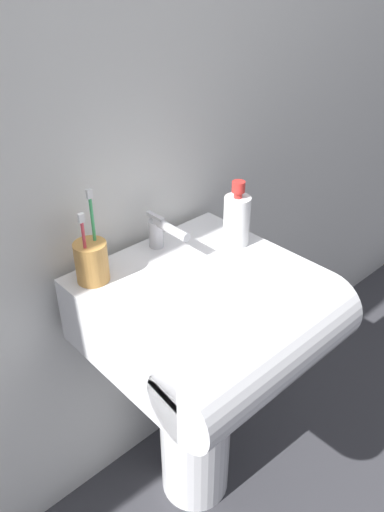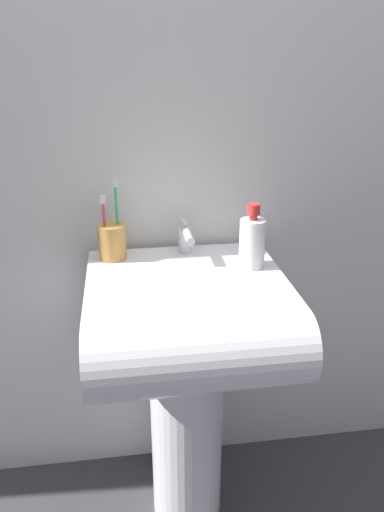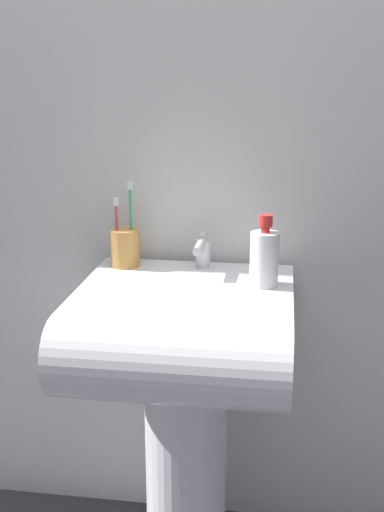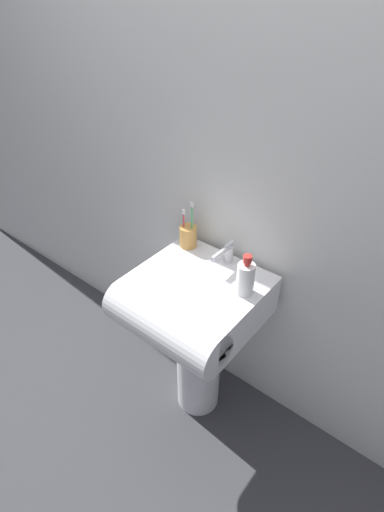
{
  "view_description": "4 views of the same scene",
  "coord_description": "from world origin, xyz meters",
  "views": [
    {
      "loc": [
        -0.64,
        -0.68,
        1.41
      ],
      "look_at": [
        0.0,
        0.01,
        0.82
      ],
      "focal_mm": 35.0,
      "sensor_mm": 36.0,
      "label": 1
    },
    {
      "loc": [
        -0.15,
        -1.11,
        1.29
      ],
      "look_at": [
        0.01,
        -0.02,
        0.83
      ],
      "focal_mm": 35.0,
      "sensor_mm": 36.0,
      "label": 2
    },
    {
      "loc": [
        0.21,
        -1.37,
        1.25
      ],
      "look_at": [
        0.01,
        0.01,
        0.84
      ],
      "focal_mm": 45.0,
      "sensor_mm": 36.0,
      "label": 3
    },
    {
      "loc": [
        0.72,
        -0.95,
        1.75
      ],
      "look_at": [
        -0.03,
        -0.02,
        0.88
      ],
      "focal_mm": 28.0,
      "sensor_mm": 36.0,
      "label": 4
    }
  ],
  "objects": [
    {
      "name": "sink_basin",
      "position": [
        0.0,
        -0.06,
        0.68
      ],
      "size": [
        0.49,
        0.5,
        0.17
      ],
      "color": "white",
      "rests_on": "sink_pedestal"
    },
    {
      "name": "faucet",
      "position": [
        0.02,
        0.15,
        0.82
      ],
      "size": [
        0.04,
        0.14,
        0.09
      ],
      "color": "silver",
      "rests_on": "sink_basin"
    },
    {
      "name": "wall_back",
      "position": [
        0.0,
        0.25,
        1.2
      ],
      "size": [
        5.0,
        0.05,
        2.4
      ],
      "primitive_type": "cube",
      "color": "silver",
      "rests_on": "ground"
    },
    {
      "name": "soap_bottle",
      "position": [
        0.18,
        0.04,
        0.84
      ],
      "size": [
        0.07,
        0.07,
        0.17
      ],
      "color": "white",
      "rests_on": "sink_basin"
    },
    {
      "name": "ground_plane",
      "position": [
        0.0,
        0.0,
        0.0
      ],
      "size": [
        6.0,
        6.0,
        0.0
      ],
      "primitive_type": "plane",
      "color": "#38383D",
      "rests_on": "ground"
    },
    {
      "name": "sink_pedestal",
      "position": [
        0.0,
        0.0,
        0.3
      ],
      "size": [
        0.2,
        0.2,
        0.6
      ],
      "primitive_type": "cylinder",
      "color": "white",
      "rests_on": "ground"
    },
    {
      "name": "toothbrush_cup",
      "position": [
        -0.18,
        0.15,
        0.82
      ],
      "size": [
        0.07,
        0.07,
        0.22
      ],
      "color": "#D19347",
      "rests_on": "sink_basin"
    }
  ]
}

